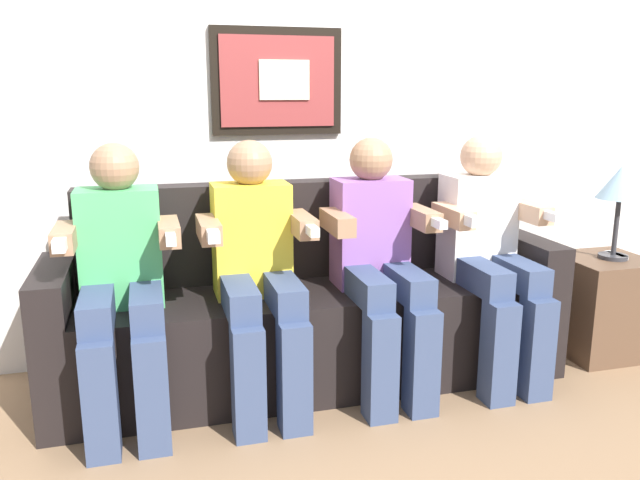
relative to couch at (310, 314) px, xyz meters
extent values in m
plane|color=#8C6B4C|center=(0.00, -0.33, -0.31)|extent=(6.09, 6.09, 0.00)
cube|color=silver|center=(0.00, 0.44, 0.99)|extent=(4.69, 0.05, 2.60)
cube|color=black|center=(-0.05, 0.40, 1.04)|extent=(0.63, 0.03, 0.50)
cube|color=maroon|center=(-0.05, 0.38, 1.04)|extent=(0.55, 0.02, 0.42)
cube|color=beige|center=(-0.02, 0.37, 1.05)|extent=(0.24, 0.02, 0.18)
cube|color=black|center=(0.00, -0.04, -0.09)|extent=(2.01, 0.58, 0.45)
cube|color=black|center=(0.00, 0.18, 0.36)|extent=(2.01, 0.14, 0.45)
cube|color=black|center=(-1.07, -0.04, 0.00)|extent=(0.14, 0.58, 0.62)
cube|color=black|center=(1.07, -0.04, 0.00)|extent=(0.14, 0.58, 0.62)
cube|color=#4CB266|center=(-0.80, -0.05, 0.38)|extent=(0.32, 0.20, 0.48)
sphere|color=#9E7556|center=(-0.80, -0.05, 0.70)|extent=(0.19, 0.19, 0.19)
cube|color=#38476B|center=(-0.89, -0.25, 0.20)|extent=(0.12, 0.40, 0.12)
cube|color=#38476B|center=(-0.71, -0.25, 0.20)|extent=(0.12, 0.40, 0.12)
cube|color=#38476B|center=(-0.89, -0.45, -0.09)|extent=(0.12, 0.12, 0.45)
cube|color=#38476B|center=(-0.71, -0.45, -0.09)|extent=(0.12, 0.12, 0.45)
cube|color=#9E7556|center=(-0.99, -0.17, 0.46)|extent=(0.08, 0.28, 0.08)
cube|color=#9E7556|center=(-0.61, -0.17, 0.46)|extent=(0.08, 0.28, 0.08)
cube|color=white|center=(-0.61, -0.33, 0.47)|extent=(0.04, 0.13, 0.04)
cube|color=white|center=(-0.99, -0.33, 0.47)|extent=(0.04, 0.10, 0.04)
cube|color=yellow|center=(-0.27, -0.05, 0.38)|extent=(0.32, 0.20, 0.48)
sphere|color=#9E7556|center=(-0.27, -0.05, 0.70)|extent=(0.19, 0.19, 0.19)
cube|color=#38476B|center=(-0.36, -0.25, 0.20)|extent=(0.12, 0.40, 0.12)
cube|color=#38476B|center=(-0.18, -0.25, 0.20)|extent=(0.12, 0.40, 0.12)
cube|color=#38476B|center=(-0.36, -0.45, -0.09)|extent=(0.12, 0.12, 0.45)
cube|color=#38476B|center=(-0.18, -0.45, -0.09)|extent=(0.12, 0.12, 0.45)
cube|color=#9E7556|center=(-0.46, -0.17, 0.46)|extent=(0.08, 0.28, 0.08)
cube|color=#9E7556|center=(-0.08, -0.17, 0.46)|extent=(0.08, 0.28, 0.08)
cube|color=white|center=(-0.08, -0.33, 0.47)|extent=(0.04, 0.13, 0.04)
cube|color=white|center=(-0.46, -0.33, 0.47)|extent=(0.04, 0.10, 0.04)
cube|color=#8C59A5|center=(0.27, -0.05, 0.38)|extent=(0.32, 0.20, 0.48)
sphere|color=#9E7556|center=(0.27, -0.05, 0.70)|extent=(0.19, 0.19, 0.19)
cube|color=#38476B|center=(0.18, -0.25, 0.20)|extent=(0.12, 0.40, 0.12)
cube|color=#38476B|center=(0.36, -0.25, 0.20)|extent=(0.12, 0.40, 0.12)
cube|color=#38476B|center=(0.18, -0.45, -0.09)|extent=(0.12, 0.12, 0.45)
cube|color=#38476B|center=(0.36, -0.45, -0.09)|extent=(0.12, 0.12, 0.45)
cube|color=#9E7556|center=(0.08, -0.17, 0.46)|extent=(0.08, 0.28, 0.08)
cube|color=#9E7556|center=(0.46, -0.17, 0.46)|extent=(0.08, 0.28, 0.08)
cube|color=white|center=(0.46, -0.33, 0.47)|extent=(0.04, 0.13, 0.04)
cube|color=white|center=(0.80, -0.05, 0.38)|extent=(0.32, 0.20, 0.48)
sphere|color=tan|center=(0.80, -0.05, 0.70)|extent=(0.19, 0.19, 0.19)
cube|color=#38476B|center=(0.71, -0.25, 0.20)|extent=(0.12, 0.40, 0.12)
cube|color=#38476B|center=(0.89, -0.25, 0.20)|extent=(0.12, 0.40, 0.12)
cube|color=#38476B|center=(0.71, -0.45, -0.09)|extent=(0.12, 0.12, 0.45)
cube|color=#38476B|center=(0.89, -0.45, -0.09)|extent=(0.12, 0.12, 0.45)
cube|color=tan|center=(0.61, -0.17, 0.46)|extent=(0.08, 0.28, 0.08)
cube|color=tan|center=(0.99, -0.17, 0.46)|extent=(0.08, 0.28, 0.08)
cube|color=white|center=(0.99, -0.33, 0.47)|extent=(0.04, 0.13, 0.04)
cube|color=white|center=(0.61, -0.33, 0.47)|extent=(0.04, 0.10, 0.04)
cube|color=brown|center=(1.49, -0.11, -0.06)|extent=(0.40, 0.40, 0.50)
cylinder|color=#333338|center=(1.52, -0.13, 0.20)|extent=(0.14, 0.14, 0.02)
cylinder|color=#333338|center=(1.52, -0.13, 0.35)|extent=(0.02, 0.02, 0.28)
cone|color=#8CB2CC|center=(1.52, -0.13, 0.57)|extent=(0.22, 0.22, 0.16)
cube|color=white|center=(1.54, -0.11, 0.20)|extent=(0.04, 0.13, 0.02)
camera|label=1|loc=(-0.69, -2.67, 0.99)|focal=35.69mm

